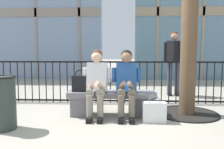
{
  "coord_description": "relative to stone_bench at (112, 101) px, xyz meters",
  "views": [
    {
      "loc": [
        0.2,
        -4.15,
        1.18
      ],
      "look_at": [
        0.0,
        0.1,
        0.75
      ],
      "focal_mm": 36.62,
      "sensor_mm": 36.0,
      "label": 1
    }
  ],
  "objects": [
    {
      "name": "handbag_on_bench",
      "position": [
        -0.58,
        -0.01,
        0.33
      ],
      "size": [
        0.28,
        0.2,
        0.4
      ],
      "color": "black",
      "rests_on": "stone_bench"
    },
    {
      "name": "seated_person_companion",
      "position": [
        0.27,
        -0.13,
        0.38
      ],
      "size": [
        0.52,
        0.66,
        1.21
      ],
      "color": "#6B6051",
      "rests_on": "ground"
    },
    {
      "name": "trash_can",
      "position": [
        -1.62,
        -0.85,
        0.15
      ],
      "size": [
        0.43,
        0.43,
        0.82
      ],
      "color": "#2D3833",
      "rests_on": "ground"
    },
    {
      "name": "shopping_bag",
      "position": [
        0.73,
        -0.38,
        -0.1
      ],
      "size": [
        0.38,
        0.17,
        0.45
      ],
      "color": "white",
      "rests_on": "ground"
    },
    {
      "name": "bystander_at_railing",
      "position": [
        1.56,
        2.01,
        0.73
      ],
      "size": [
        0.55,
        0.42,
        1.71
      ],
      "color": "#383D4C",
      "rests_on": "ground"
    },
    {
      "name": "ground_plane",
      "position": [
        0.0,
        0.0,
        -0.27
      ],
      "size": [
        60.0,
        60.0,
        0.0
      ],
      "primitive_type": "plane",
      "color": "#A8A091"
    },
    {
      "name": "seated_person_with_phone",
      "position": [
        -0.27,
        -0.13,
        0.38
      ],
      "size": [
        0.52,
        0.66,
        1.21
      ],
      "color": "gray",
      "rests_on": "ground"
    },
    {
      "name": "stone_bench",
      "position": [
        0.0,
        0.0,
        0.0
      ],
      "size": [
        1.6,
        0.44,
        0.45
      ],
      "color": "slate",
      "rests_on": "ground"
    },
    {
      "name": "plaza_railing",
      "position": [
        0.0,
        1.02,
        0.22
      ],
      "size": [
        8.84,
        0.04,
        0.96
      ],
      "color": "black",
      "rests_on": "ground"
    }
  ]
}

